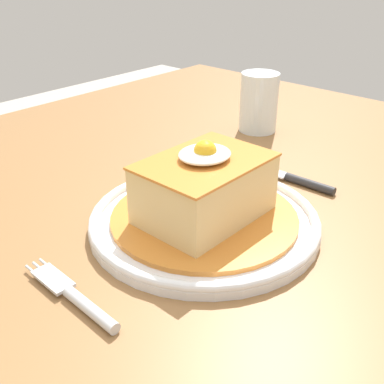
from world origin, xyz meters
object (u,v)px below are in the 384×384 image
at_px(main_plate, 204,220).
at_px(knife, 295,179).
at_px(fork, 78,299).
at_px(drinking_glass, 259,106).

relative_size(main_plate, knife, 1.68).
relative_size(fork, drinking_glass, 1.35).
height_order(fork, knife, same).
relative_size(fork, knife, 0.86).
relative_size(main_plate, drinking_glass, 2.64).
xyz_separation_m(main_plate, drinking_glass, (0.32, 0.15, 0.04)).
xyz_separation_m(knife, drinking_glass, (0.14, 0.17, 0.04)).
xyz_separation_m(main_plate, knife, (0.18, -0.02, -0.00)).
bearing_deg(knife, fork, 177.39).
height_order(knife, drinking_glass, drinking_glass).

